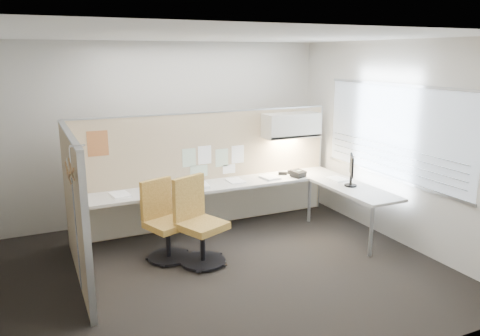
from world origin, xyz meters
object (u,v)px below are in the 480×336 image
chair_left (164,223)px  phone (298,174)px  desk (243,192)px  monitor (351,169)px  chair_right (198,224)px

chair_left → phone: 2.36m
desk → phone: bearing=-0.6°
chair_left → monitor: (2.72, -0.31, 0.52)m
chair_right → phone: size_ratio=4.19×
monitor → phone: (-0.42, 0.78, -0.21)m
desk → chair_right: bearing=-141.8°
monitor → phone: size_ratio=1.74×
desk → phone: 0.97m
chair_left → desk: bearing=-1.0°
chair_right → desk: bearing=15.0°
chair_left → phone: chair_left is taller
desk → chair_right: chair_right is taller
desk → chair_right: size_ratio=3.65×
chair_left → monitor: monitor is taller
chair_left → monitor: 2.78m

